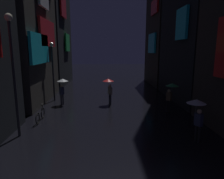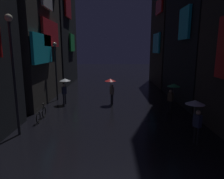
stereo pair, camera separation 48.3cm
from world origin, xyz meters
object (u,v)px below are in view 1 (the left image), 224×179
at_px(pedestrian_foreground_left_clear, 197,109).
at_px(pedestrian_far_right_green, 171,90).
at_px(streetlamp_left_near, 13,64).
at_px(streetlamp_left_far, 53,64).
at_px(pedestrian_midstreet_left_red, 109,84).
at_px(pedestrian_near_crossing_clear, 62,84).
at_px(bicycle_parked_at_storefront, 40,115).

height_order(pedestrian_foreground_left_clear, pedestrian_far_right_green, same).
distance_m(pedestrian_foreground_left_clear, streetlamp_left_near, 9.17).
relative_size(streetlamp_left_near, streetlamp_left_far, 1.20).
height_order(pedestrian_foreground_left_clear, pedestrian_midstreet_left_red, same).
bearing_deg(pedestrian_foreground_left_clear, pedestrian_midstreet_left_red, 119.61).
bearing_deg(streetlamp_left_far, streetlamp_left_near, -90.00).
xyz_separation_m(pedestrian_near_crossing_clear, streetlamp_left_near, (-1.03, -6.25, 2.10)).
bearing_deg(streetlamp_left_far, pedestrian_foreground_left_clear, -43.90).
height_order(pedestrian_far_right_green, streetlamp_left_near, streetlamp_left_near).
xyz_separation_m(pedestrian_foreground_left_clear, pedestrian_near_crossing_clear, (-7.84, 7.23, 0.00)).
distance_m(pedestrian_far_right_green, streetlamp_left_far, 10.07).
bearing_deg(pedestrian_near_crossing_clear, pedestrian_foreground_left_clear, -42.68).
xyz_separation_m(pedestrian_midstreet_left_red, bicycle_parked_at_storefront, (-4.43, -3.89, -1.28)).
bearing_deg(pedestrian_foreground_left_clear, bicycle_parked_at_storefront, 159.17).
bearing_deg(pedestrian_near_crossing_clear, streetlamp_left_far, 128.29).
bearing_deg(bicycle_parked_at_storefront, streetlamp_left_far, 94.30).
xyz_separation_m(pedestrian_near_crossing_clear, streetlamp_left_far, (-1.03, 1.31, 1.54)).
height_order(streetlamp_left_near, streetlamp_left_far, streetlamp_left_near).
xyz_separation_m(pedestrian_far_right_green, bicycle_parked_at_storefront, (-8.79, -1.49, -1.28)).
relative_size(pedestrian_near_crossing_clear, streetlamp_left_near, 0.35).
relative_size(pedestrian_foreground_left_clear, pedestrian_midstreet_left_red, 1.00).
relative_size(pedestrian_midstreet_left_red, bicycle_parked_at_storefront, 1.16).
xyz_separation_m(pedestrian_far_right_green, streetlamp_left_far, (-9.19, 3.82, 1.54)).
relative_size(pedestrian_far_right_green, streetlamp_left_near, 0.35).
bearing_deg(streetlamp_left_near, pedestrian_near_crossing_clear, 80.60).
distance_m(pedestrian_far_right_green, bicycle_parked_at_storefront, 9.01).
xyz_separation_m(streetlamp_left_near, streetlamp_left_far, (0.00, 7.56, -0.56)).
xyz_separation_m(pedestrian_midstreet_left_red, pedestrian_far_right_green, (4.36, -2.39, 0.00)).
bearing_deg(pedestrian_midstreet_left_red, streetlamp_left_far, 163.54).
height_order(pedestrian_near_crossing_clear, pedestrian_far_right_green, same).
bearing_deg(streetlamp_left_far, pedestrian_far_right_green, -22.58).
bearing_deg(bicycle_parked_at_storefront, streetlamp_left_near, -100.10).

